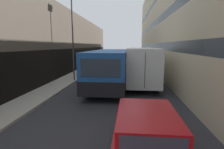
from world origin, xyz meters
The scene contains 9 objects.
ground_plane centered at (0.00, 15.00, 0.00)m, with size 150.00×150.00×0.00m, color #2B2B30.
sidewalk_left centered at (-4.55, 15.00, 0.07)m, with size 1.91×60.00×0.14m.
building_left_shopfront centered at (-6.60, 15.00, 3.26)m, with size 2.40×60.00×7.17m.
building_right_apartment centered at (5.35, 15.00, 6.22)m, with size 2.40×60.00×12.49m.
car_hatchback centered at (1.59, 4.57, 0.75)m, with size 1.77×4.26×1.48m.
bus centered at (-0.41, 14.04, 1.51)m, with size 2.63×9.60×2.82m.
box_truck centered at (2.08, 14.99, 1.60)m, with size 2.31×8.57×2.99m.
panel_van centered at (-1.70, 23.45, 1.05)m, with size 1.87×4.80×1.87m.
street_lamp centered at (-3.85, 15.45, 5.43)m, with size 0.36×0.80×7.80m.
Camera 1 is at (1.08, 0.23, 3.20)m, focal length 28.00 mm.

